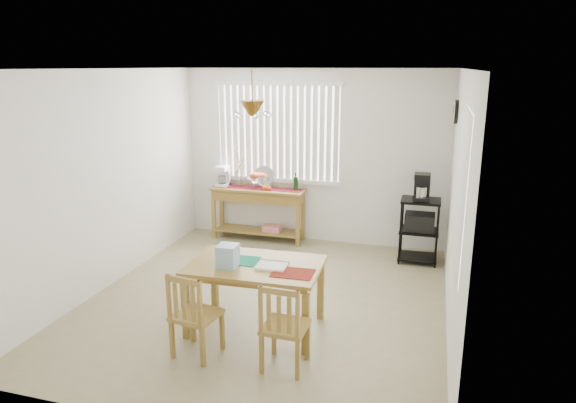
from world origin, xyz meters
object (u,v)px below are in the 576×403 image
(sideboard, at_px, (259,201))
(cart_items, at_px, (422,187))
(wire_cart, at_px, (419,225))
(dining_table, at_px, (255,271))
(chair_left, at_px, (194,315))
(chair_right, at_px, (284,327))

(sideboard, bearing_deg, cart_items, -6.40)
(wire_cart, bearing_deg, cart_items, 90.00)
(dining_table, distance_m, chair_left, 0.78)
(chair_left, bearing_deg, dining_table, 60.78)
(wire_cart, distance_m, cart_items, 0.52)
(cart_items, bearing_deg, dining_table, -122.36)
(wire_cart, distance_m, chair_right, 3.20)
(wire_cart, bearing_deg, chair_left, -121.78)
(wire_cart, height_order, dining_table, wire_cart)
(chair_right, bearing_deg, dining_table, 127.79)
(chair_left, bearing_deg, wire_cart, 58.22)
(sideboard, height_order, cart_items, cart_items)
(sideboard, height_order, chair_left, chair_left)
(cart_items, distance_m, chair_right, 3.27)
(cart_items, height_order, dining_table, cart_items)
(chair_right, bearing_deg, cart_items, 71.17)
(wire_cart, bearing_deg, chair_right, -108.88)
(sideboard, distance_m, chair_right, 3.59)
(sideboard, bearing_deg, chair_left, -80.90)
(chair_left, height_order, chair_right, chair_left)
(cart_items, xyz_separation_m, chair_left, (-1.89, -3.06, -0.64))
(chair_left, bearing_deg, cart_items, 58.29)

